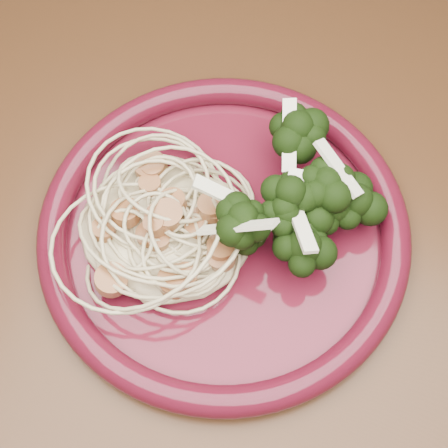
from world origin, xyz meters
The scene contains 6 objects.
dining_table centered at (0.00, 0.00, 0.65)m, with size 1.20×0.80×0.75m.
dinner_plate centered at (0.01, 0.05, 0.76)m, with size 0.41×0.41×0.03m.
spaghetti_pile centered at (-0.04, 0.03, 0.77)m, with size 0.15×0.13×0.03m, color #C7BB8F.
scallop_cluster centered at (-0.04, 0.03, 0.81)m, with size 0.13×0.13×0.04m, color #A2683A, non-canonical shape.
broccoli_pile centered at (0.06, 0.07, 0.78)m, with size 0.10×0.16×0.06m, color black.
onion_garnish centered at (0.06, 0.07, 0.82)m, with size 0.07×0.10×0.06m, color #F2F1CD, non-canonical shape.
Camera 1 is at (0.09, -0.17, 1.24)m, focal length 50.00 mm.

